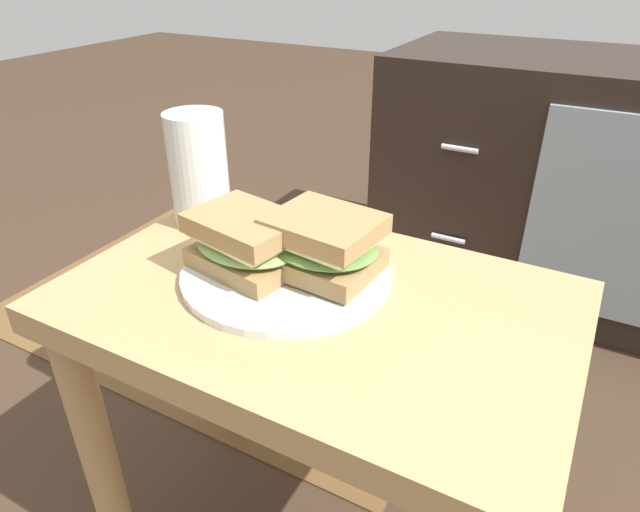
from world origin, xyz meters
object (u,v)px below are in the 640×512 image
plate (287,272)px  sandwich_front (248,240)px  sandwich_back (324,244)px  tv_cabinet (590,186)px  beer_glass (199,171)px

plate → sandwich_front: bearing=-161.9°
sandwich_back → tv_cabinet: bearing=75.9°
tv_cabinet → beer_glass: (-0.45, -0.86, 0.24)m
plate → sandwich_back: size_ratio=1.84×
sandwich_front → beer_glass: bearing=148.5°
tv_cabinet → beer_glass: beer_glass is taller
sandwich_front → sandwich_back: 0.09m
tv_cabinet → plate: (-0.27, -0.93, 0.17)m
tv_cabinet → sandwich_back: bearing=-104.1°
beer_glass → tv_cabinet: bearing=62.4°
sandwich_front → sandwich_back: sandwich_back is taller
tv_cabinet → sandwich_front: tv_cabinet is taller
sandwich_back → plate: bearing=-161.9°
sandwich_front → beer_glass: size_ratio=0.96×
tv_cabinet → sandwich_front: bearing=-108.4°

